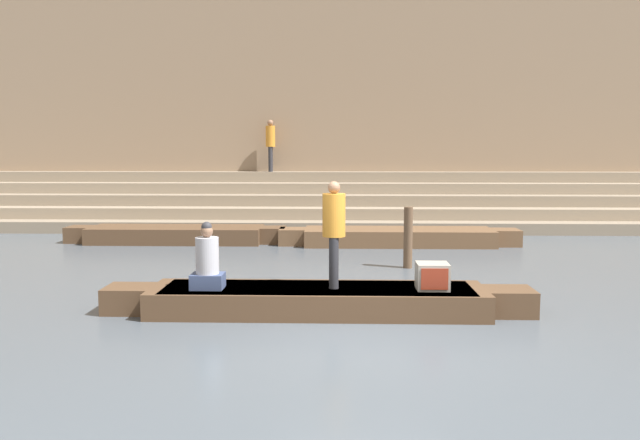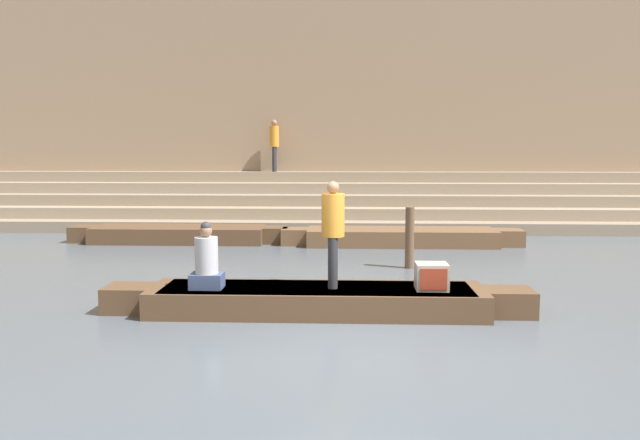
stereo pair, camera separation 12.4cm
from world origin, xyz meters
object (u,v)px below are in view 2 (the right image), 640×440
at_px(rowboat_main, 317,299).
at_px(mooring_post, 410,238).
at_px(person_rowing, 207,262).
at_px(person_on_steps, 274,142).
at_px(moored_boat_shore, 179,234).
at_px(person_standing, 333,227).
at_px(tv_set, 432,276).
at_px(moored_boat_distant, 401,236).

height_order(rowboat_main, mooring_post, mooring_post).
height_order(person_rowing, person_on_steps, person_on_steps).
bearing_deg(person_rowing, moored_boat_shore, 97.03).
bearing_deg(person_standing, tv_set, 1.14).
height_order(person_rowing, moored_boat_shore, person_rowing).
bearing_deg(person_on_steps, moored_boat_distant, -20.72).
distance_m(tv_set, person_on_steps, 12.89).
xyz_separation_m(person_standing, moored_boat_shore, (-4.29, 7.10, -1.10)).
bearing_deg(person_standing, mooring_post, 72.59).
distance_m(person_standing, moored_boat_shore, 8.37).
bearing_deg(person_standing, rowboat_main, -164.57).
bearing_deg(tv_set, person_rowing, -176.53).
height_order(rowboat_main, moored_boat_distant, moored_boat_distant).
bearing_deg(person_on_steps, mooring_post, -33.19).
bearing_deg(rowboat_main, person_on_steps, 96.62).
relative_size(tv_set, moored_boat_distant, 0.08).
height_order(mooring_post, person_on_steps, person_on_steps).
bearing_deg(rowboat_main, mooring_post, 61.41).
distance_m(person_standing, mooring_post, 4.02).
xyz_separation_m(person_rowing, mooring_post, (3.44, 3.81, -0.15)).
height_order(rowboat_main, person_rowing, person_rowing).
bearing_deg(mooring_post, moored_boat_shore, 149.36).
height_order(tv_set, mooring_post, mooring_post).
xyz_separation_m(person_standing, tv_set, (1.49, -0.11, -0.73)).
distance_m(moored_boat_distant, person_on_steps, 6.99).
relative_size(person_standing, moored_boat_distant, 0.26).
relative_size(person_rowing, moored_boat_shore, 0.17).
bearing_deg(moored_boat_distant, person_on_steps, 123.69).
bearing_deg(rowboat_main, person_standing, 7.18).
relative_size(rowboat_main, mooring_post, 5.05).
xyz_separation_m(rowboat_main, tv_set, (1.73, -0.07, 0.38)).
distance_m(rowboat_main, tv_set, 1.77).
distance_m(tv_set, mooring_post, 3.76).
bearing_deg(moored_boat_distant, rowboat_main, -108.54).
xyz_separation_m(moored_boat_shore, person_on_steps, (2.02, 4.93, 2.52)).
bearing_deg(rowboat_main, moored_boat_distant, 71.76).
bearing_deg(tv_set, rowboat_main, -179.58).
xyz_separation_m(rowboat_main, person_rowing, (-1.66, -0.12, 0.58)).
height_order(moored_boat_shore, mooring_post, mooring_post).
distance_m(moored_boat_distant, mooring_post, 3.20).
bearing_deg(moored_boat_distant, moored_boat_shore, 174.16).
relative_size(rowboat_main, moored_boat_distant, 1.05).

